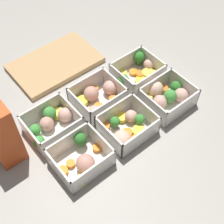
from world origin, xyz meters
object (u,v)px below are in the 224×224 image
(container_far_right, at_px, (138,72))
(juice_carton, at_px, (2,135))
(container_far_left, at_px, (52,123))
(container_far_center, at_px, (98,98))
(container_near_center, at_px, (126,128))
(container_near_left, at_px, (82,159))
(container_near_right, at_px, (165,96))

(container_far_right, xyz_separation_m, juice_carton, (-0.45, -0.00, 0.07))
(container_far_left, distance_m, container_far_center, 0.15)
(container_far_right, bearing_deg, container_far_center, -177.89)
(container_near_center, height_order, container_far_center, same)
(juice_carton, bearing_deg, container_far_left, 1.91)
(container_near_left, height_order, container_far_center, same)
(container_near_center, relative_size, container_near_right, 1.03)
(container_far_left, bearing_deg, juice_carton, -178.09)
(container_far_left, xyz_separation_m, container_far_center, (0.15, -0.01, -0.00))
(container_far_center, bearing_deg, container_far_left, 176.99)
(container_near_left, distance_m, container_near_center, 0.15)
(container_far_right, height_order, juice_carton, juice_carton)
(container_near_center, distance_m, container_near_right, 0.17)
(container_near_left, xyz_separation_m, juice_carton, (-0.13, 0.14, 0.07))
(container_far_center, bearing_deg, juice_carton, 179.25)
(container_near_right, xyz_separation_m, container_far_right, (0.01, 0.13, -0.00))
(container_near_right, xyz_separation_m, container_far_left, (-0.31, 0.13, -0.00))
(container_far_left, bearing_deg, container_far_right, -0.35)
(container_near_left, distance_m, container_far_left, 0.14)
(container_near_left, height_order, juice_carton, juice_carton)
(container_near_center, distance_m, container_far_right, 0.22)
(container_far_left, height_order, juice_carton, juice_carton)
(container_far_center, relative_size, juice_carton, 0.77)
(container_near_right, relative_size, container_far_left, 0.96)
(container_far_left, bearing_deg, container_far_center, -3.01)
(container_near_center, bearing_deg, container_near_right, 4.90)
(juice_carton, bearing_deg, container_near_right, -15.60)
(container_near_center, xyz_separation_m, container_far_center, (0.01, 0.13, 0.00))
(container_near_center, height_order, container_far_left, same)
(container_near_left, distance_m, container_far_right, 0.35)
(container_far_left, bearing_deg, container_near_center, -43.93)
(container_far_center, distance_m, juice_carton, 0.29)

